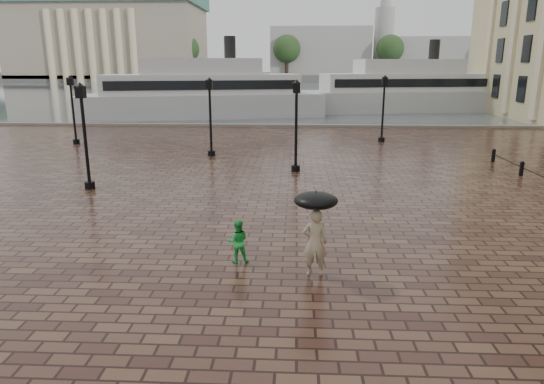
{
  "coord_description": "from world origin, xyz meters",
  "views": [
    {
      "loc": [
        3.0,
        -10.14,
        5.29
      ],
      "look_at": [
        2.27,
        4.5,
        1.4
      ],
      "focal_mm": 32.0,
      "sensor_mm": 36.0,
      "label": 1
    }
  ],
  "objects_px": {
    "street_lamps": "(216,117)",
    "child_pedestrian": "(238,241)",
    "adult_pedestrian": "(315,243)",
    "ferry_far": "(407,90)",
    "ferry_near": "(202,93)"
  },
  "relations": [
    {
      "from": "child_pedestrian",
      "to": "ferry_far",
      "type": "height_order",
      "value": "ferry_far"
    },
    {
      "from": "child_pedestrian",
      "to": "ferry_near",
      "type": "distance_m",
      "value": 38.0
    },
    {
      "from": "street_lamps",
      "to": "child_pedestrian",
      "type": "xyz_separation_m",
      "value": [
        3.05,
        -15.4,
        -1.72
      ]
    },
    {
      "from": "street_lamps",
      "to": "adult_pedestrian",
      "type": "xyz_separation_m",
      "value": [
        5.12,
        -16.12,
        -1.44
      ]
    },
    {
      "from": "ferry_near",
      "to": "ferry_far",
      "type": "relative_size",
      "value": 1.01
    },
    {
      "from": "adult_pedestrian",
      "to": "ferry_near",
      "type": "height_order",
      "value": "ferry_near"
    },
    {
      "from": "street_lamps",
      "to": "adult_pedestrian",
      "type": "relative_size",
      "value": 12.12
    },
    {
      "from": "street_lamps",
      "to": "child_pedestrian",
      "type": "distance_m",
      "value": 15.79
    },
    {
      "from": "street_lamps",
      "to": "ferry_far",
      "type": "xyz_separation_m",
      "value": [
        17.11,
        28.92,
        0.04
      ]
    },
    {
      "from": "street_lamps",
      "to": "ferry_near",
      "type": "distance_m",
      "value": 22.27
    },
    {
      "from": "adult_pedestrian",
      "to": "ferry_far",
      "type": "bearing_deg",
      "value": -106.36
    },
    {
      "from": "street_lamps",
      "to": "adult_pedestrian",
      "type": "bearing_deg",
      "value": -72.39
    },
    {
      "from": "street_lamps",
      "to": "child_pedestrian",
      "type": "bearing_deg",
      "value": -78.79
    },
    {
      "from": "adult_pedestrian",
      "to": "ferry_near",
      "type": "xyz_separation_m",
      "value": [
        -10.04,
        37.83,
        1.5
      ]
    },
    {
      "from": "street_lamps",
      "to": "child_pedestrian",
      "type": "relative_size",
      "value": 17.73
    }
  ]
}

